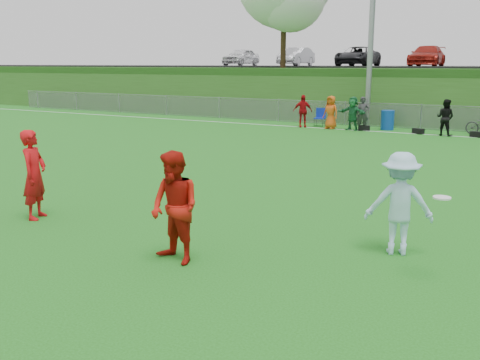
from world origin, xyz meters
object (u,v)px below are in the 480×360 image
Objects in this scene: player_red_left at (34,175)px; frisbee at (442,198)px; player_red_center at (175,208)px; recycling_bin at (387,120)px; player_blue at (400,204)px.

player_red_left is 7.21× the size of frisbee.
player_red_center is at bearing -121.20° from player_red_left.
player_red_center is 1.94× the size of recycling_bin.
player_red_center is 20.40m from recycling_bin.
player_blue is (7.41, 1.54, -0.06)m from player_red_left.
player_blue reaches higher than recycling_bin.
player_blue is at bearing -99.88° from player_red_left.
player_red_left reaches higher than player_red_center.
player_red_left is at bearing -98.27° from recycling_bin.
player_red_center is 1.05× the size of player_blue.
player_red_center is at bearing -162.75° from frisbee.
player_blue reaches higher than frisbee.
recycling_bin is (-1.35, 20.35, -0.46)m from player_red_center.
player_red_center is at bearing 16.80° from player_blue.
frisbee is (8.23, 0.54, 0.37)m from player_red_left.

